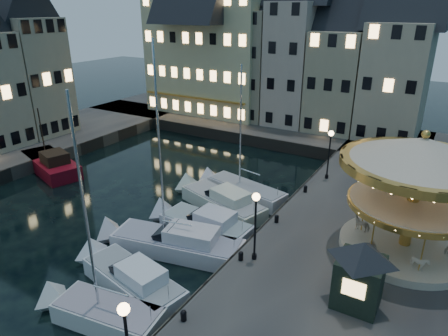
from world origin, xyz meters
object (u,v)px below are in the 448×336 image
Objects in this scene: red_fishing_boat at (51,164)px; ticket_kiosk at (361,263)px; motorboat_f at (241,189)px; motorboat_b at (129,278)px; bollard_a at (184,315)px; streetlamp_c at (330,148)px; carousel at (418,174)px; bollard_d at (305,188)px; motorboat_e at (219,201)px; motorboat_c at (172,242)px; streetlamp_b at (255,217)px; motorboat_d at (201,224)px; bollard_b at (241,255)px; motorboat_a at (100,313)px; bollard_c at (277,218)px.

ticket_kiosk is (29.94, -5.30, 2.92)m from red_fishing_boat.
motorboat_b is at bearing -88.57° from motorboat_f.
red_fishing_boat is (-23.42, 10.55, -0.89)m from bollard_a.
motorboat_b is at bearing -107.33° from streetlamp_c.
bollard_a is at bearing -124.66° from carousel.
motorboat_f is (-5.33, -0.73, -1.07)m from bollard_d.
motorboat_b is at bearing -86.48° from motorboat_e.
motorboat_c is 6.71m from motorboat_e.
carousel is at bearing -16.69° from motorboat_f.
streetlamp_b is at bearing -86.57° from bollard_d.
motorboat_c is at bearing -112.61° from streetlamp_c.
motorboat_c is at bearing -96.35° from motorboat_d.
streetlamp_c is at bearing 20.45° from red_fishing_boat.
bollard_a is at bearing -95.71° from streetlamp_b.
red_fishing_boat reaches higher than motorboat_d.
motorboat_d reaches higher than bollard_b.
bollard_b is at bearing -90.00° from bollard_d.
motorboat_c is (-0.16, 4.09, 0.04)m from motorboat_b.
bollard_d is at bearing 90.00° from bollard_b.
red_fishing_boat is at bearing -166.89° from bollard_d.
streetlamp_b reaches higher than ticket_kiosk.
motorboat_d is at bearing 119.21° from bollard_a.
streetlamp_b reaches higher than bollard_a.
streetlamp_c reaches higher than ticket_kiosk.
ticket_kiosk is at bearing -102.15° from carousel.
motorboat_a is (-5.03, -7.10, -3.48)m from streetlamp_b.
motorboat_a is 9.74m from motorboat_d.
ticket_kiosk is (11.51, 3.64, 2.99)m from motorboat_b.
motorboat_c is 1.68× the size of motorboat_d.
bollard_d is 8.86m from motorboat_d.
motorboat_b is 17.02m from carousel.
motorboat_c reaches higher than red_fishing_boat.
streetlamp_c is 11.13m from carousel.
bollard_d is at bearing 90.00° from bollard_a.
bollard_d is at bearing 121.22° from ticket_kiosk.
streetlamp_c is 1.06× the size of ticket_kiosk.
motorboat_a reaches higher than red_fishing_boat.
motorboat_c is (-5.15, -4.81, -0.92)m from bollard_c.
motorboat_c is 1.18× the size of motorboat_f.
motorboat_b is 0.62× the size of motorboat_c.
carousel is at bearing 6.03° from bollard_c.
bollard_c is 0.05× the size of motorboat_a.
bollard_d is (0.00, 5.50, 0.00)m from bollard_c.
motorboat_e is at bearing 95.16° from motorboat_a.
bollard_c and bollard_d have the same top height.
motorboat_a is 1.25× the size of red_fishing_boat.
motorboat_b is at bearing -109.10° from bollard_d.
motorboat_e is at bearing 161.58° from bollard_c.
streetlamp_b is at bearing -10.72° from red_fishing_boat.
bollard_a is at bearing -90.00° from bollard_d.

